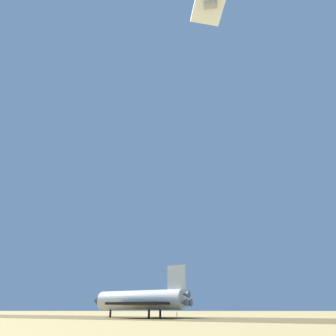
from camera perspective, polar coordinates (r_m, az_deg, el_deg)
The scene contains 4 objects.
ground_plane at distance 111.39m, azimuth -4.50°, elevation -27.38°, with size 1200.00×1200.00×0.00m, color tan.
runway_strip at distance 107.82m, azimuth -5.75°, elevation -27.37°, with size 440.00×44.00×0.02m, color brown.
space_shuttle at distance 108.13m, azimuth -5.88°, elevation -24.53°, with size 37.58×29.07×15.80m.
ground_crew_near_nose at distance 122.36m, azimuth 1.73°, elevation -26.89°, with size 0.51×0.47×1.73m.
Camera 1 is at (-18.10, 109.88, 2.42)m, focal length 30.86 mm.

